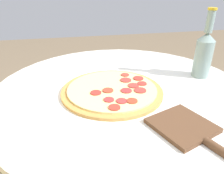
# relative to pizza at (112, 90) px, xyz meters

# --- Properties ---
(table) EXTENTS (0.93, 0.93, 0.77)m
(table) POSITION_rel_pizza_xyz_m (0.03, -0.04, -0.19)
(table) COLOR silver
(table) RESTS_ON ground_plane
(pizza) EXTENTS (0.35, 0.35, 0.02)m
(pizza) POSITION_rel_pizza_xyz_m (0.00, 0.00, 0.00)
(pizza) COLOR #C68E47
(pizza) RESTS_ON table
(beer_bottle) EXTENTS (0.07, 0.07, 0.26)m
(beer_bottle) POSITION_rel_pizza_xyz_m (0.07, -0.38, 0.09)
(beer_bottle) COLOR gray
(beer_bottle) RESTS_ON table
(pizza_paddle) EXTENTS (0.27, 0.19, 0.02)m
(pizza_paddle) POSITION_rel_pizza_xyz_m (-0.26, -0.15, -0.00)
(pizza_paddle) COLOR brown
(pizza_paddle) RESTS_ON table
(napkin) EXTENTS (0.13, 0.10, 0.01)m
(napkin) POSITION_rel_pizza_xyz_m (0.04, 0.31, -0.00)
(napkin) COLOR white
(napkin) RESTS_ON table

